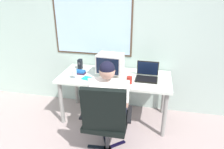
{
  "coord_description": "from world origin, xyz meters",
  "views": [
    {
      "loc": [
        0.41,
        -1.36,
        2.05
      ],
      "look_at": [
        -0.12,
        1.15,
        0.95
      ],
      "focal_mm": 33.1,
      "sensor_mm": 36.0,
      "label": 1
    }
  ],
  "objects_px": {
    "wine_glass": "(74,73)",
    "cd_case": "(87,78)",
    "desk_speaker": "(80,64)",
    "coffee_mug": "(129,80)",
    "laptop": "(147,74)",
    "desk": "(115,81)",
    "office_chair": "(105,117)",
    "book_stack": "(80,72)",
    "person_seated": "(109,101)",
    "crt_monitor": "(110,64)"
  },
  "relations": [
    {
      "from": "wine_glass",
      "to": "desk_speaker",
      "type": "relative_size",
      "value": 0.75
    },
    {
      "from": "cd_case",
      "to": "wine_glass",
      "type": "bearing_deg",
      "value": -167.97
    },
    {
      "from": "desk_speaker",
      "to": "book_stack",
      "type": "bearing_deg",
      "value": -72.16
    },
    {
      "from": "office_chair",
      "to": "crt_monitor",
      "type": "distance_m",
      "value": 0.96
    },
    {
      "from": "wine_glass",
      "to": "cd_case",
      "type": "height_order",
      "value": "wine_glass"
    },
    {
      "from": "laptop",
      "to": "cd_case",
      "type": "bearing_deg",
      "value": -166.7
    },
    {
      "from": "crt_monitor",
      "to": "book_stack",
      "type": "relative_size",
      "value": 2.02
    },
    {
      "from": "wine_glass",
      "to": "office_chair",
      "type": "bearing_deg",
      "value": -45.38
    },
    {
      "from": "laptop",
      "to": "cd_case",
      "type": "relative_size",
      "value": 1.98
    },
    {
      "from": "book_stack",
      "to": "cd_case",
      "type": "xyz_separation_m",
      "value": [
        0.17,
        -0.16,
        -0.02
      ]
    },
    {
      "from": "book_stack",
      "to": "coffee_mug",
      "type": "height_order",
      "value": "coffee_mug"
    },
    {
      "from": "wine_glass",
      "to": "cd_case",
      "type": "xyz_separation_m",
      "value": [
        0.19,
        0.04,
        -0.08
      ]
    },
    {
      "from": "desk",
      "to": "book_stack",
      "type": "height_order",
      "value": "book_stack"
    },
    {
      "from": "desk_speaker",
      "to": "coffee_mug",
      "type": "bearing_deg",
      "value": -23.71
    },
    {
      "from": "laptop",
      "to": "coffee_mug",
      "type": "bearing_deg",
      "value": -134.9
    },
    {
      "from": "wine_glass",
      "to": "coffee_mug",
      "type": "height_order",
      "value": "wine_glass"
    },
    {
      "from": "desk_speaker",
      "to": "coffee_mug",
      "type": "relative_size",
      "value": 1.62
    },
    {
      "from": "crt_monitor",
      "to": "desk_speaker",
      "type": "bearing_deg",
      "value": 162.81
    },
    {
      "from": "wine_glass",
      "to": "laptop",
      "type": "bearing_deg",
      "value": 13.08
    },
    {
      "from": "coffee_mug",
      "to": "desk",
      "type": "bearing_deg",
      "value": 140.41
    },
    {
      "from": "desk",
      "to": "cd_case",
      "type": "relative_size",
      "value": 10.3
    },
    {
      "from": "cd_case",
      "to": "coffee_mug",
      "type": "relative_size",
      "value": 1.62
    },
    {
      "from": "person_seated",
      "to": "laptop",
      "type": "distance_m",
      "value": 0.79
    },
    {
      "from": "office_chair",
      "to": "cd_case",
      "type": "height_order",
      "value": "office_chair"
    },
    {
      "from": "desk",
      "to": "cd_case",
      "type": "height_order",
      "value": "cd_case"
    },
    {
      "from": "coffee_mug",
      "to": "wine_glass",
      "type": "bearing_deg",
      "value": -179.31
    },
    {
      "from": "office_chair",
      "to": "wine_glass",
      "type": "height_order",
      "value": "office_chair"
    },
    {
      "from": "book_stack",
      "to": "cd_case",
      "type": "relative_size",
      "value": 1.19
    },
    {
      "from": "wine_glass",
      "to": "cd_case",
      "type": "relative_size",
      "value": 0.76
    },
    {
      "from": "crt_monitor",
      "to": "coffee_mug",
      "type": "xyz_separation_m",
      "value": [
        0.33,
        -0.22,
        -0.15
      ]
    },
    {
      "from": "desk",
      "to": "office_chair",
      "type": "distance_m",
      "value": 0.87
    },
    {
      "from": "person_seated",
      "to": "cd_case",
      "type": "distance_m",
      "value": 0.61
    },
    {
      "from": "person_seated",
      "to": "coffee_mug",
      "type": "distance_m",
      "value": 0.47
    },
    {
      "from": "desk_speaker",
      "to": "person_seated",
      "type": "bearing_deg",
      "value": -49.05
    },
    {
      "from": "desk",
      "to": "coffee_mug",
      "type": "xyz_separation_m",
      "value": [
        0.25,
        -0.21,
        0.14
      ]
    },
    {
      "from": "person_seated",
      "to": "cd_case",
      "type": "relative_size",
      "value": 7.52
    },
    {
      "from": "coffee_mug",
      "to": "person_seated",
      "type": "bearing_deg",
      "value": -118.76
    },
    {
      "from": "desk",
      "to": "book_stack",
      "type": "bearing_deg",
      "value": -177.69
    },
    {
      "from": "desk_speaker",
      "to": "cd_case",
      "type": "distance_m",
      "value": 0.44
    },
    {
      "from": "laptop",
      "to": "desk_speaker",
      "type": "relative_size",
      "value": 1.98
    },
    {
      "from": "crt_monitor",
      "to": "coffee_mug",
      "type": "height_order",
      "value": "crt_monitor"
    },
    {
      "from": "person_seated",
      "to": "cd_case",
      "type": "height_order",
      "value": "person_seated"
    },
    {
      "from": "crt_monitor",
      "to": "book_stack",
      "type": "bearing_deg",
      "value": -176.56
    },
    {
      "from": "office_chair",
      "to": "coffee_mug",
      "type": "height_order",
      "value": "office_chair"
    },
    {
      "from": "desk",
      "to": "person_seated",
      "type": "distance_m",
      "value": 0.6
    },
    {
      "from": "desk",
      "to": "person_seated",
      "type": "xyz_separation_m",
      "value": [
        0.04,
        -0.6,
        -0.01
      ]
    },
    {
      "from": "desk",
      "to": "office_chair",
      "type": "xyz_separation_m",
      "value": [
        0.06,
        -0.87,
        -0.08
      ]
    },
    {
      "from": "desk",
      "to": "office_chair",
      "type": "bearing_deg",
      "value": -86.02
    },
    {
      "from": "desk",
      "to": "desk_speaker",
      "type": "relative_size",
      "value": 10.29
    },
    {
      "from": "desk",
      "to": "cd_case",
      "type": "bearing_deg",
      "value": -155.38
    }
  ]
}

